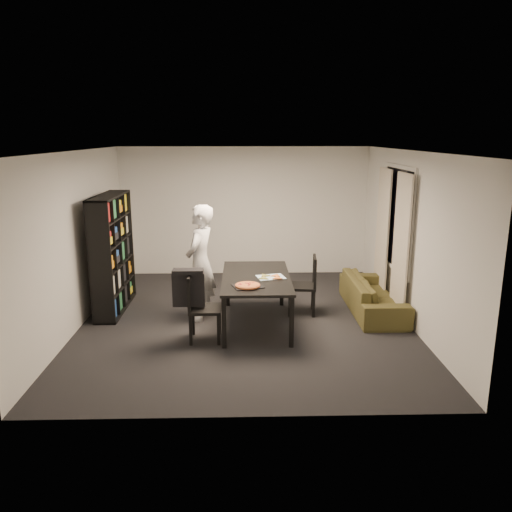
{
  "coord_description": "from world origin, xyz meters",
  "views": [
    {
      "loc": [
        -0.03,
        -7.34,
        2.83
      ],
      "look_at": [
        0.16,
        -0.06,
        1.05
      ],
      "focal_mm": 35.0,
      "sensor_mm": 36.0,
      "label": 1
    }
  ],
  "objects_px": {
    "person": "(200,263)",
    "pepperoni_pizza": "(248,285)",
    "baking_tray": "(248,286)",
    "bookshelf": "(113,253)",
    "chair_left": "(198,303)",
    "dining_table": "(256,281)",
    "chair_right": "(308,281)",
    "sofa": "(373,295)"
  },
  "relations": [
    {
      "from": "baking_tray",
      "to": "dining_table",
      "type": "bearing_deg",
      "value": 75.24
    },
    {
      "from": "chair_right",
      "to": "person",
      "type": "distance_m",
      "value": 1.74
    },
    {
      "from": "dining_table",
      "to": "pepperoni_pizza",
      "type": "distance_m",
      "value": 0.57
    },
    {
      "from": "chair_left",
      "to": "baking_tray",
      "type": "height_order",
      "value": "chair_left"
    },
    {
      "from": "chair_right",
      "to": "person",
      "type": "height_order",
      "value": "person"
    },
    {
      "from": "person",
      "to": "baking_tray",
      "type": "distance_m",
      "value": 1.09
    },
    {
      "from": "bookshelf",
      "to": "dining_table",
      "type": "relative_size",
      "value": 1.04
    },
    {
      "from": "bookshelf",
      "to": "person",
      "type": "distance_m",
      "value": 1.54
    },
    {
      "from": "chair_left",
      "to": "baking_tray",
      "type": "xyz_separation_m",
      "value": [
        0.69,
        0.07,
        0.22
      ]
    },
    {
      "from": "chair_left",
      "to": "sofa",
      "type": "relative_size",
      "value": 0.51
    },
    {
      "from": "bookshelf",
      "to": "dining_table",
      "type": "height_order",
      "value": "bookshelf"
    },
    {
      "from": "chair_left",
      "to": "sofa",
      "type": "bearing_deg",
      "value": -68.67
    },
    {
      "from": "bookshelf",
      "to": "person",
      "type": "height_order",
      "value": "bookshelf"
    },
    {
      "from": "chair_right",
      "to": "person",
      "type": "relative_size",
      "value": 0.53
    },
    {
      "from": "chair_left",
      "to": "sofa",
      "type": "xyz_separation_m",
      "value": [
        2.75,
        1.11,
        -0.27
      ]
    },
    {
      "from": "person",
      "to": "pepperoni_pizza",
      "type": "xyz_separation_m",
      "value": [
        0.72,
        -0.84,
        -0.11
      ]
    },
    {
      "from": "person",
      "to": "baking_tray",
      "type": "relative_size",
      "value": 4.5
    },
    {
      "from": "dining_table",
      "to": "pepperoni_pizza",
      "type": "xyz_separation_m",
      "value": [
        -0.13,
        -0.54,
        0.09
      ]
    },
    {
      "from": "dining_table",
      "to": "chair_right",
      "type": "relative_size",
      "value": 1.92
    },
    {
      "from": "bookshelf",
      "to": "baking_tray",
      "type": "relative_size",
      "value": 4.75
    },
    {
      "from": "chair_right",
      "to": "pepperoni_pizza",
      "type": "xyz_separation_m",
      "value": [
        -0.97,
        -1.01,
        0.25
      ]
    },
    {
      "from": "bookshelf",
      "to": "pepperoni_pizza",
      "type": "bearing_deg",
      "value": -30.75
    },
    {
      "from": "person",
      "to": "sofa",
      "type": "height_order",
      "value": "person"
    },
    {
      "from": "chair_right",
      "to": "pepperoni_pizza",
      "type": "distance_m",
      "value": 1.42
    },
    {
      "from": "person",
      "to": "sofa",
      "type": "relative_size",
      "value": 0.95
    },
    {
      "from": "chair_right",
      "to": "sofa",
      "type": "height_order",
      "value": "chair_right"
    },
    {
      "from": "bookshelf",
      "to": "chair_left",
      "type": "xyz_separation_m",
      "value": [
        1.5,
        -1.34,
        -0.4
      ]
    },
    {
      "from": "chair_left",
      "to": "baking_tray",
      "type": "distance_m",
      "value": 0.73
    },
    {
      "from": "chair_left",
      "to": "baking_tray",
      "type": "relative_size",
      "value": 2.4
    },
    {
      "from": "pepperoni_pizza",
      "to": "sofa",
      "type": "distance_m",
      "value": 2.37
    },
    {
      "from": "baking_tray",
      "to": "bookshelf",
      "type": "bearing_deg",
      "value": 149.9
    },
    {
      "from": "sofa",
      "to": "dining_table",
      "type": "bearing_deg",
      "value": 105.3
    },
    {
      "from": "person",
      "to": "pepperoni_pizza",
      "type": "distance_m",
      "value": 1.11
    },
    {
      "from": "dining_table",
      "to": "chair_right",
      "type": "distance_m",
      "value": 0.97
    },
    {
      "from": "bookshelf",
      "to": "chair_right",
      "type": "bearing_deg",
      "value": -5.34
    },
    {
      "from": "bookshelf",
      "to": "pepperoni_pizza",
      "type": "xyz_separation_m",
      "value": [
        2.19,
        -1.3,
        -0.16
      ]
    },
    {
      "from": "dining_table",
      "to": "sofa",
      "type": "distance_m",
      "value": 2.04
    },
    {
      "from": "person",
      "to": "pepperoni_pizza",
      "type": "relative_size",
      "value": 5.15
    },
    {
      "from": "sofa",
      "to": "baking_tray",
      "type": "bearing_deg",
      "value": 116.67
    },
    {
      "from": "dining_table",
      "to": "pepperoni_pizza",
      "type": "height_order",
      "value": "pepperoni_pizza"
    },
    {
      "from": "dining_table",
      "to": "pepperoni_pizza",
      "type": "relative_size",
      "value": 5.21
    },
    {
      "from": "dining_table",
      "to": "sofa",
      "type": "height_order",
      "value": "dining_table"
    }
  ]
}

